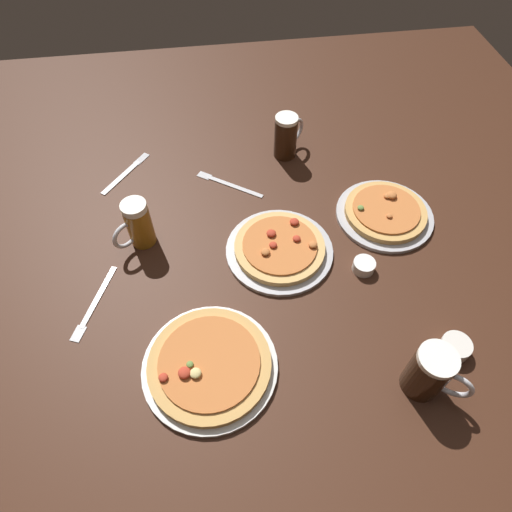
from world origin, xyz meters
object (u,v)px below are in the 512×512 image
at_px(ramekin_butter, 364,266).
at_px(pizza_plate_near, 209,365).
at_px(pizza_plate_side, 280,248).
at_px(beer_mug_dark, 430,373).
at_px(beer_mug_pale, 287,136).
at_px(ramekin_sauce, 455,347).
at_px(knife_right, 126,173).
at_px(pizza_plate_far, 385,213).
at_px(fork_spare, 94,304).
at_px(fork_left, 228,184).
at_px(beer_mug_amber, 138,224).

bearing_deg(ramekin_butter, pizza_plate_near, -153.00).
relative_size(pizza_plate_side, beer_mug_dark, 2.06).
distance_m(beer_mug_pale, ramekin_sauce, 0.82).
bearing_deg(ramekin_sauce, knife_right, 136.94).
xyz_separation_m(pizza_plate_far, fork_spare, (-0.84, -0.19, -0.01)).
bearing_deg(beer_mug_pale, fork_left, -149.87).
height_order(beer_mug_pale, fork_spare, beer_mug_pale).
bearing_deg(pizza_plate_near, beer_mug_pale, 66.52).
bearing_deg(beer_mug_amber, pizza_plate_far, -0.57).
relative_size(pizza_plate_far, beer_mug_pale, 1.95).
bearing_deg(beer_mug_pale, beer_mug_dark, -79.35).
bearing_deg(pizza_plate_near, beer_mug_dark, -13.17).
bearing_deg(pizza_plate_near, pizza_plate_side, 54.87).
xyz_separation_m(ramekin_sauce, ramekin_butter, (-0.14, 0.26, -0.00)).
bearing_deg(fork_left, fork_spare, -134.83).
bearing_deg(ramekin_butter, beer_mug_pale, 103.54).
xyz_separation_m(pizza_plate_far, beer_mug_amber, (-0.72, 0.01, 0.06)).
bearing_deg(fork_left, pizza_plate_far, -24.35).
bearing_deg(beer_mug_amber, beer_mug_pale, 33.71).
distance_m(pizza_plate_near, ramekin_butter, 0.49).
distance_m(pizza_plate_far, knife_right, 0.83).
bearing_deg(fork_left, beer_mug_pale, 30.13).
height_order(pizza_plate_far, beer_mug_dark, beer_mug_dark).
xyz_separation_m(beer_mug_amber, ramekin_butter, (0.60, -0.19, -0.06)).
bearing_deg(knife_right, pizza_plate_side, -41.73).
xyz_separation_m(pizza_plate_near, beer_mug_amber, (-0.16, 0.41, 0.06)).
bearing_deg(pizza_plate_far, fork_spare, -167.35).
bearing_deg(pizza_plate_near, ramekin_sauce, -3.96).
distance_m(pizza_plate_near, fork_spare, 0.36).
distance_m(pizza_plate_near, fork_left, 0.62).
relative_size(pizza_plate_near, fork_left, 1.57).
xyz_separation_m(pizza_plate_far, fork_left, (-0.45, 0.20, -0.01)).
relative_size(pizza_plate_far, pizza_plate_side, 0.96).
bearing_deg(beer_mug_amber, ramekin_sauce, -31.24).
bearing_deg(beer_mug_dark, beer_mug_amber, 140.59).
bearing_deg(pizza_plate_far, beer_mug_pale, 126.56).
relative_size(pizza_plate_near, pizza_plate_far, 1.10).
bearing_deg(ramekin_sauce, fork_spare, 163.59).
distance_m(beer_mug_amber, ramekin_sauce, 0.87).
bearing_deg(ramekin_butter, ramekin_sauce, -61.24).
relative_size(beer_mug_pale, ramekin_sauce, 2.07).
bearing_deg(beer_mug_dark, beer_mug_pale, 100.65).
height_order(beer_mug_dark, ramekin_butter, beer_mug_dark).
height_order(beer_mug_amber, fork_spare, beer_mug_amber).
bearing_deg(pizza_plate_far, ramekin_sauce, -86.75).
distance_m(beer_mug_dark, beer_mug_pale, 0.85).
xyz_separation_m(beer_mug_dark, fork_spare, (-0.76, 0.33, -0.07)).
bearing_deg(knife_right, beer_mug_dark, -49.79).
distance_m(ramekin_sauce, knife_right, 1.10).
bearing_deg(beer_mug_amber, fork_spare, -122.04).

